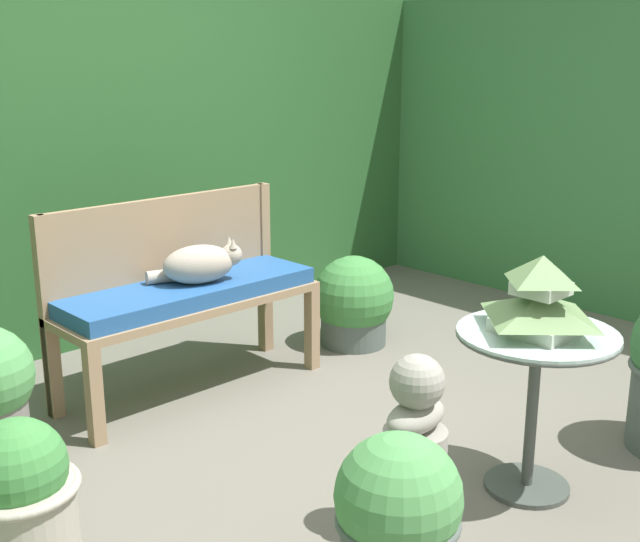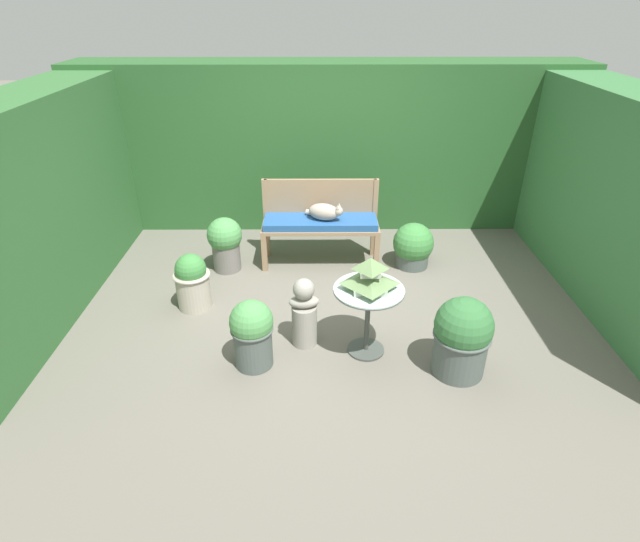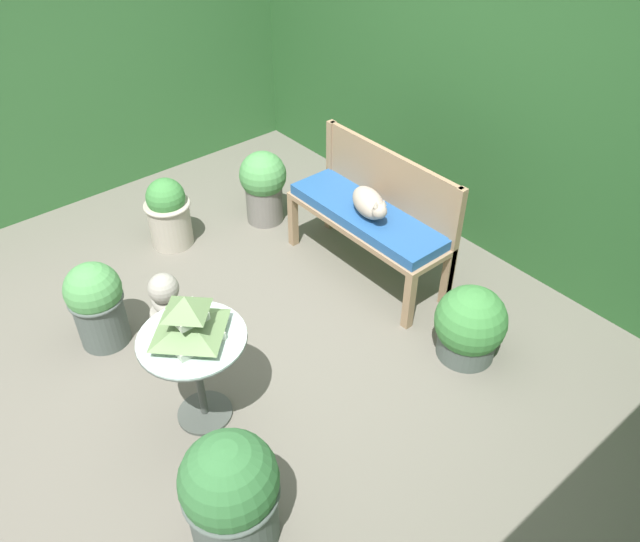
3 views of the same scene
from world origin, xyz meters
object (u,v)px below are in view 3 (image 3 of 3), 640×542
(cat, at_px, (370,203))
(potted_plant_table_near, at_px, (168,212))
(potted_plant_table_far, at_px, (470,326))
(garden_bench, at_px, (367,220))
(pagoda_birdhouse, at_px, (189,321))
(garden_bust, at_px, (170,319))
(potted_plant_hedge_corner, at_px, (263,185))
(patio_table, at_px, (195,356))
(potted_plant_bench_right, at_px, (97,303))
(potted_plant_bench_left, at_px, (231,493))

(cat, relative_size, potted_plant_table_near, 0.72)
(potted_plant_table_far, xyz_separation_m, potted_plant_table_near, (-2.34, -0.86, 0.05))
(garden_bench, distance_m, pagoda_birdhouse, 1.74)
(garden_bust, height_order, potted_plant_table_near, garden_bust)
(potted_plant_table_far, bearing_deg, potted_plant_hedge_corner, -178.02)
(potted_plant_table_near, bearing_deg, cat, 34.51)
(patio_table, distance_m, garden_bust, 0.59)
(potted_plant_hedge_corner, bearing_deg, potted_plant_bench_right, -73.73)
(pagoda_birdhouse, distance_m, potted_plant_bench_left, 0.89)
(potted_plant_bench_right, bearing_deg, potted_plant_hedge_corner, 106.27)
(cat, relative_size, pagoda_birdhouse, 1.15)
(patio_table, xyz_separation_m, potted_plant_bench_right, (-0.97, -0.17, -0.17))
(patio_table, bearing_deg, potted_plant_hedge_corner, 134.07)
(garden_bench, xyz_separation_m, patio_table, (0.39, -1.67, 0.03))
(garden_bust, relative_size, potted_plant_table_far, 1.27)
(cat, bearing_deg, potted_plant_table_far, 14.77)
(garden_bench, distance_m, patio_table, 1.72)
(pagoda_birdhouse, distance_m, potted_plant_hedge_corner, 2.15)
(pagoda_birdhouse, height_order, garden_bust, pagoda_birdhouse)
(potted_plant_bench_left, bearing_deg, garden_bust, 163.14)
(patio_table, height_order, potted_plant_bench_left, potted_plant_bench_left)
(garden_bench, height_order, potted_plant_bench_left, potted_plant_bench_left)
(pagoda_birdhouse, height_order, potted_plant_bench_right, pagoda_birdhouse)
(cat, distance_m, pagoda_birdhouse, 1.68)
(potted_plant_table_far, height_order, potted_plant_bench_right, potted_plant_bench_right)
(patio_table, relative_size, potted_plant_table_near, 1.10)
(potted_plant_hedge_corner, bearing_deg, patio_table, -45.93)
(pagoda_birdhouse, xyz_separation_m, potted_plant_table_near, (-1.67, 0.73, -0.47))
(potted_plant_hedge_corner, distance_m, potted_plant_bench_right, 1.76)
(garden_bench, xyz_separation_m, potted_plant_bench_right, (-0.58, -1.85, -0.15))
(cat, relative_size, potted_plant_bench_left, 0.61)
(pagoda_birdhouse, bearing_deg, cat, 101.92)
(cat, height_order, potted_plant_bench_right, cat)
(pagoda_birdhouse, height_order, potted_plant_hedge_corner, pagoda_birdhouse)
(potted_plant_hedge_corner, relative_size, potted_plant_bench_right, 1.01)
(cat, xyz_separation_m, potted_plant_bench_left, (1.09, -1.92, -0.30))
(potted_plant_table_far, relative_size, potted_plant_table_near, 0.89)
(garden_bench, xyz_separation_m, potted_plant_table_near, (-1.28, -0.94, -0.18))
(garden_bench, height_order, potted_plant_table_near, potted_plant_table_near)
(patio_table, distance_m, potted_plant_hedge_corner, 2.11)
(potted_plant_hedge_corner, relative_size, potted_plant_bench_left, 0.90)
(garden_bust, height_order, potted_plant_hedge_corner, garden_bust)
(pagoda_birdhouse, relative_size, potted_plant_bench_right, 0.59)
(potted_plant_hedge_corner, bearing_deg, potted_plant_table_near, -104.76)
(potted_plant_hedge_corner, height_order, potted_plant_table_far, potted_plant_hedge_corner)
(garden_bust, height_order, potted_plant_bench_right, garden_bust)
(pagoda_birdhouse, xyz_separation_m, potted_plant_bench_left, (0.74, -0.27, -0.41))
(cat, height_order, garden_bust, cat)
(potted_plant_bench_right, xyz_separation_m, potted_plant_table_near, (-0.70, 0.91, -0.04))
(garden_bench, relative_size, potted_plant_table_near, 2.28)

